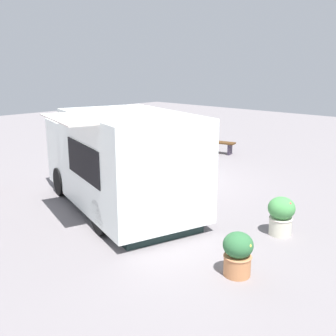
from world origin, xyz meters
The scene contains 5 objects.
ground_plane centered at (0.00, 0.00, 0.00)m, with size 40.00×40.00×0.00m, color slate.
food_truck centered at (-1.04, 2.42, 1.19)m, with size 5.71×4.00×2.47m.
planter_flowering_near centered at (-5.14, 3.25, 0.41)m, with size 0.52×0.52×0.78m.
planter_flowering_far centered at (-4.84, 1.18, 0.45)m, with size 0.57×0.57×0.84m.
plaza_bench centered at (1.20, -4.47, 0.38)m, with size 1.88×0.80×0.50m.
Camera 1 is at (-8.53, 8.58, 3.51)m, focal length 42.50 mm.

